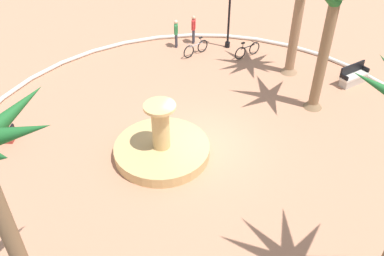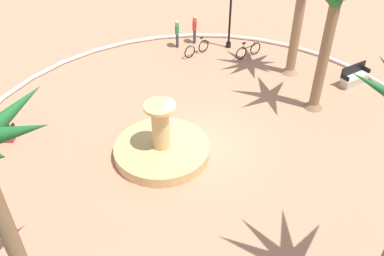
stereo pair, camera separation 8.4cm
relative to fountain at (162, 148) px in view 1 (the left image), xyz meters
The scene contains 10 objects.
ground_plane 1.82m from the fountain, 141.40° to the right, with size 80.00×80.00×0.00m, color tan.
plaza_curb 1.81m from the fountain, 141.40° to the right, with size 20.04×20.04×0.20m, color silver.
fountain is the anchor object (origin of this frame).
palm_tree_mid_plaza 8.58m from the fountain, 134.98° to the right, with size 3.67×3.53×6.16m.
bench_east 10.54m from the fountain, 130.92° to the right, with size 1.40×1.56×1.00m.
lamppost 9.93m from the fountain, 90.25° to the right, with size 0.32×0.32×4.02m.
bicycle_red_frame 9.07m from the fountain, 98.56° to the right, with size 1.08×1.41×0.94m.
bicycle_by_lamppost 8.39m from the fountain, 80.65° to the right, with size 0.93×1.51×0.94m.
person_cyclist_helmet 9.84m from the fountain, 78.51° to the right, with size 0.26×0.52×1.63m.
person_cyclist_photo 9.25m from the fountain, 72.91° to the right, with size 0.29×0.51×1.60m.
Camera 1 is at (-3.75, 12.51, 11.09)m, focal length 39.25 mm.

